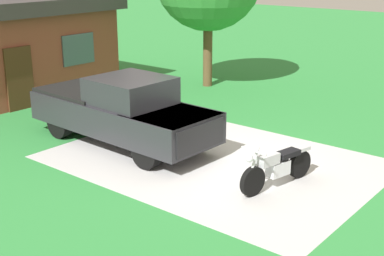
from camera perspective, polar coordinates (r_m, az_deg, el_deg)
ground_plane at (r=13.42m, az=2.39°, el=-3.49°), size 80.00×80.00×0.00m
driveway_pad at (r=13.42m, az=2.39°, el=-3.48°), size 5.72×7.85×0.01m
motorcycle at (r=11.91m, az=9.08°, el=-4.11°), size 2.19×0.79×1.09m
pickup_truck at (r=14.49m, az=-7.70°, el=1.97°), size 2.20×5.69×1.90m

